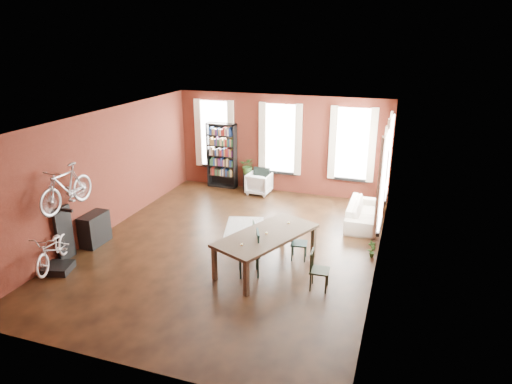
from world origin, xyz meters
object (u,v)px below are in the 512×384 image
at_px(dining_chair_d, 299,243).
at_px(bike_trainer, 58,268).
at_px(dining_chair_c, 320,270).
at_px(dining_table, 266,251).
at_px(cream_sofa, 364,209).
at_px(bookshelf, 222,156).
at_px(console_table, 95,229).
at_px(bicycle_floor, 51,233).
at_px(plant_stand, 247,182).
at_px(dining_chair_a, 249,253).
at_px(white_armchair, 259,182).
at_px(dining_chair_b, 247,239).

distance_m(dining_chair_d, bike_trainer, 5.46).
relative_size(dining_chair_c, bike_trainer, 1.51).
bearing_deg(dining_table, cream_sofa, 85.43).
bearing_deg(dining_table, bookshelf, 146.03).
distance_m(console_table, bicycle_floor, 1.58).
height_order(dining_chair_c, plant_stand, dining_chair_c).
distance_m(dining_chair_a, white_armchair, 5.34).
bearing_deg(bike_trainer, dining_table, 20.82).
relative_size(dining_chair_a, bicycle_floor, 0.66).
relative_size(dining_table, dining_chair_c, 2.91).
xyz_separation_m(dining_chair_a, dining_chair_c, (1.58, -0.09, -0.08)).
height_order(bike_trainer, console_table, console_table).
distance_m(dining_table, plant_stand, 5.50).
relative_size(bookshelf, console_table, 2.75).
height_order(white_armchair, bike_trainer, white_armchair).
bearing_deg(plant_stand, white_armchair, -27.94).
bearing_deg(dining_chair_d, bike_trainer, 107.26).
xyz_separation_m(bike_trainer, plant_stand, (2.07, 6.66, 0.19)).
relative_size(dining_chair_a, dining_chair_c, 1.20).
relative_size(dining_chair_b, bike_trainer, 1.48).
height_order(dining_chair_d, white_armchair, dining_chair_d).
bearing_deg(dining_table, bike_trainer, -135.39).
relative_size(white_armchair, cream_sofa, 0.37).
height_order(dining_table, dining_chair_c, dining_chair_c).
distance_m(dining_chair_d, bookshelf, 5.79).
xyz_separation_m(bookshelf, console_table, (-1.28, -5.20, -0.70)).
height_order(console_table, bicycle_floor, bicycle_floor).
distance_m(dining_chair_c, bicycle_floor, 5.82).
bearing_deg(dining_chair_c, bookshelf, 36.09).
height_order(dining_table, cream_sofa, dining_table).
height_order(cream_sofa, bicycle_floor, bicycle_floor).
height_order(white_armchair, bicycle_floor, bicycle_floor).
bearing_deg(dining_chair_a, dining_chair_b, 179.62).
distance_m(dining_table, bike_trainer, 4.65).
bearing_deg(bookshelf, white_armchair, -10.96).
height_order(dining_table, bookshelf, bookshelf).
distance_m(cream_sofa, console_table, 7.15).
bearing_deg(plant_stand, dining_chair_a, -69.84).
height_order(cream_sofa, bike_trainer, cream_sofa).
relative_size(dining_table, dining_chair_d, 3.06).
bearing_deg(bookshelf, dining_chair_d, -49.17).
relative_size(dining_chair_b, dining_chair_c, 0.98).
bearing_deg(white_armchair, bicycle_floor, 69.88).
bearing_deg(dining_chair_a, dining_table, 122.11).
bearing_deg(console_table, bookshelf, 76.17).
distance_m(dining_chair_a, bike_trainer, 4.27).
height_order(dining_chair_a, dining_chair_d, dining_chair_a).
bearing_deg(dining_chair_d, bicycle_floor, 107.37).
distance_m(dining_table, dining_chair_d, 0.89).
height_order(dining_chair_d, bike_trainer, dining_chair_d).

